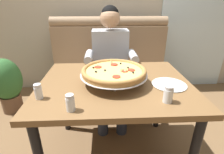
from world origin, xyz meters
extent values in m
plane|color=brown|center=(0.00, 0.00, 0.00)|extent=(16.00, 16.00, 0.00)
cube|color=#937556|center=(0.00, 0.79, 0.23)|extent=(1.53, 0.60, 0.46)
cube|color=#937556|center=(0.00, 1.18, 0.69)|extent=(1.53, 0.18, 0.65)
cylinder|color=#937556|center=(0.00, 1.18, 1.06)|extent=(1.53, 0.14, 0.14)
cube|color=brown|center=(0.00, 0.00, 0.73)|extent=(1.13, 0.89, 0.04)
cylinder|color=black|center=(-0.50, 0.38, 0.35)|extent=(0.06, 0.06, 0.71)
cylinder|color=black|center=(0.50, 0.38, 0.35)|extent=(0.06, 0.06, 0.71)
cube|color=#2D3342|center=(-0.01, 0.54, 0.54)|extent=(0.34, 0.40, 0.15)
cylinder|color=#2D3342|center=(-0.11, 0.29, 0.23)|extent=(0.11, 0.11, 0.46)
cylinder|color=#2D3342|center=(0.09, 0.29, 0.23)|extent=(0.11, 0.11, 0.46)
cube|color=#B2B7C1|center=(-0.01, 0.76, 0.74)|extent=(0.40, 0.22, 0.56)
cylinder|color=#B2B7C1|center=(-0.24, 0.54, 0.79)|extent=(0.08, 0.28, 0.08)
cylinder|color=#B2B7C1|center=(0.22, 0.54, 0.79)|extent=(0.08, 0.28, 0.08)
sphere|color=tan|center=(-0.01, 0.74, 1.15)|extent=(0.21, 0.21, 0.21)
sphere|color=black|center=(-0.01, 0.75, 1.18)|extent=(0.19, 0.19, 0.19)
cylinder|color=silver|center=(-0.01, -0.15, 0.78)|extent=(0.01, 0.01, 0.07)
cylinder|color=silver|center=(-0.12, 0.05, 0.78)|extent=(0.01, 0.01, 0.07)
cylinder|color=silver|center=(0.10, 0.05, 0.78)|extent=(0.01, 0.01, 0.07)
torus|color=silver|center=(-0.01, -0.02, 0.81)|extent=(0.27, 0.27, 0.01)
cylinder|color=silver|center=(-0.01, -0.02, 0.82)|extent=(0.49, 0.49, 0.00)
cylinder|color=#B77F42|center=(-0.01, -0.02, 0.83)|extent=(0.47, 0.47, 0.02)
torus|color=#B77F42|center=(-0.01, -0.02, 0.85)|extent=(0.47, 0.47, 0.03)
cylinder|color=#EFCC6B|center=(-0.01, -0.02, 0.84)|extent=(0.41, 0.41, 0.01)
cylinder|color=red|center=(-0.13, 0.05, 0.85)|extent=(0.05, 0.05, 0.01)
cylinder|color=red|center=(0.00, -0.14, 0.85)|extent=(0.05, 0.05, 0.01)
cylinder|color=red|center=(0.06, -0.04, 0.85)|extent=(0.05, 0.05, 0.01)
cylinder|color=red|center=(0.00, 0.10, 0.85)|extent=(0.06, 0.06, 0.01)
cylinder|color=red|center=(0.12, -0.03, 0.85)|extent=(0.05, 0.05, 0.01)
sphere|color=black|center=(-0.16, 0.03, 0.85)|extent=(0.01, 0.01, 0.01)
sphere|color=black|center=(-0.14, -0.05, 0.85)|extent=(0.01, 0.01, 0.01)
sphere|color=black|center=(0.12, -0.08, 0.85)|extent=(0.01, 0.01, 0.01)
sphere|color=black|center=(-0.07, -0.03, 0.85)|extent=(0.01, 0.01, 0.01)
sphere|color=black|center=(0.10, 0.02, 0.85)|extent=(0.01, 0.01, 0.01)
sphere|color=black|center=(0.05, 0.11, 0.85)|extent=(0.01, 0.01, 0.01)
cone|color=#CCC675|center=(0.07, -0.04, 0.86)|extent=(0.04, 0.04, 0.02)
cone|color=#CCC675|center=(-0.02, 0.14, 0.86)|extent=(0.04, 0.04, 0.02)
cone|color=#CCC675|center=(0.04, -0.04, 0.86)|extent=(0.04, 0.04, 0.02)
cylinder|color=white|center=(0.30, -0.30, 0.79)|extent=(0.06, 0.06, 0.09)
cylinder|color=#4C6633|center=(0.30, -0.30, 0.77)|extent=(0.05, 0.05, 0.06)
cylinder|color=silver|center=(0.30, -0.30, 0.84)|extent=(0.05, 0.05, 0.02)
cylinder|color=white|center=(-0.27, -0.36, 0.79)|extent=(0.05, 0.05, 0.08)
cylinder|color=silver|center=(-0.27, -0.36, 0.77)|extent=(0.04, 0.04, 0.04)
cylinder|color=silver|center=(-0.27, -0.36, 0.84)|extent=(0.05, 0.05, 0.02)
cylinder|color=white|center=(-0.49, -0.22, 0.79)|extent=(0.05, 0.05, 0.08)
cylinder|color=#A82D19|center=(-0.49, -0.22, 0.77)|extent=(0.04, 0.04, 0.05)
cylinder|color=silver|center=(-0.49, -0.22, 0.83)|extent=(0.04, 0.04, 0.02)
cylinder|color=white|center=(0.39, -0.07, 0.75)|extent=(0.17, 0.17, 0.01)
cone|color=white|center=(0.39, -0.07, 0.76)|extent=(0.25, 0.25, 0.01)
cylinder|color=black|center=(1.43, 2.11, 0.22)|extent=(0.02, 0.02, 0.44)
cylinder|color=black|center=(1.39, 2.37, 0.22)|extent=(0.02, 0.02, 0.44)
cylinder|color=black|center=(1.17, 2.07, 0.22)|extent=(0.02, 0.02, 0.44)
cylinder|color=black|center=(1.13, 2.33, 0.22)|extent=(0.02, 0.02, 0.44)
cylinder|color=black|center=(1.28, 2.22, 0.45)|extent=(0.40, 0.40, 0.02)
cube|color=black|center=(1.12, 2.19, 0.65)|extent=(0.07, 0.32, 0.42)
cylinder|color=brown|center=(-1.27, 0.77, 0.11)|extent=(0.24, 0.24, 0.22)
ellipsoid|color=#336B33|center=(-1.27, 0.77, 0.44)|extent=(0.36, 0.36, 0.52)
camera|label=1|loc=(-0.08, -1.18, 1.31)|focal=27.51mm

